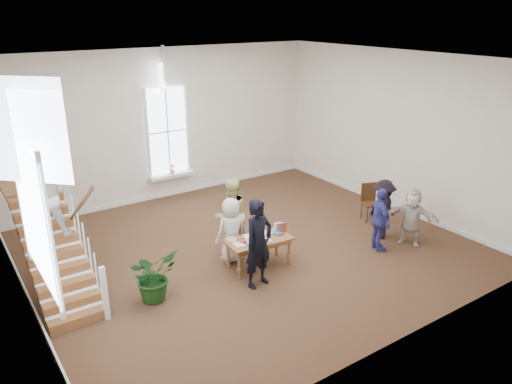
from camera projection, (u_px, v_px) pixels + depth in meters
ground at (249, 248)px, 12.26m from camera, size 10.00×10.00×0.00m
room_shell at (172, 184)px, 15.52m from camera, size 10.49×10.00×10.00m
staircase at (48, 217)px, 9.99m from camera, size 1.10×4.10×2.92m
library_table at (258, 242)px, 11.18m from camera, size 1.53×0.85×0.76m
police_officer at (259, 244)px, 10.32m from camera, size 0.77×0.58×1.93m
elderly_woman at (231, 230)px, 11.41m from camera, size 0.75×0.49×1.54m
person_yellow at (231, 215)px, 11.91m from camera, size 0.93×0.76×1.80m
woman_cluster_a at (380, 220)px, 11.90m from camera, size 0.70×1.00×1.58m
woman_cluster_b at (383, 209)px, 12.57m from camera, size 1.15×1.05×1.55m
woman_cluster_c at (411, 217)px, 12.24m from camera, size 1.05×1.38×1.45m
floor_plant at (153, 276)px, 9.95m from camera, size 1.17×1.09×1.06m
side_chair at (370, 199)px, 13.76m from camera, size 0.58×0.58×1.03m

